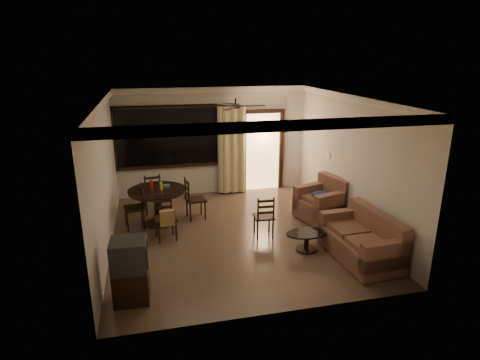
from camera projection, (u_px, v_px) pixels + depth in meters
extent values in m
plane|color=#7F6651|center=(236.00, 234.00, 8.38)|extent=(5.50, 5.50, 0.00)
plane|color=beige|center=(213.00, 141.00, 10.51)|extent=(5.00, 0.00, 5.00)
plane|color=beige|center=(280.00, 224.00, 5.40)|extent=(5.00, 0.00, 5.00)
plane|color=beige|center=(104.00, 178.00, 7.41)|extent=(0.00, 5.50, 5.50)
plane|color=beige|center=(351.00, 162.00, 8.50)|extent=(0.00, 5.50, 5.50)
plane|color=white|center=(236.00, 98.00, 7.53)|extent=(5.50, 5.50, 0.00)
cube|color=black|center=(170.00, 137.00, 10.19)|extent=(2.70, 0.04, 1.45)
cylinder|color=black|center=(173.00, 105.00, 9.89)|extent=(3.20, 0.03, 0.03)
cube|color=#FFC684|center=(263.00, 152.00, 10.87)|extent=(0.91, 0.03, 2.08)
cube|color=white|center=(328.00, 155.00, 9.50)|extent=(0.02, 0.18, 0.12)
cylinder|color=black|center=(236.00, 101.00, 7.55)|extent=(0.03, 0.03, 0.12)
cylinder|color=black|center=(236.00, 106.00, 7.58)|extent=(0.16, 0.16, 0.08)
cylinder|color=black|center=(157.00, 191.00, 8.67)|extent=(1.26, 1.26, 0.04)
cylinder|color=black|center=(158.00, 207.00, 8.79)|extent=(0.13, 0.13, 0.73)
cylinder|color=black|center=(159.00, 223.00, 8.90)|extent=(0.63, 0.63, 0.03)
cylinder|color=maroon|center=(151.00, 185.00, 8.65)|extent=(0.06, 0.06, 0.22)
cylinder|color=gold|center=(161.00, 186.00, 8.62)|extent=(0.06, 0.06, 0.18)
cube|color=#298A42|center=(166.00, 186.00, 8.85)|extent=(0.14, 0.10, 0.05)
cube|color=black|center=(134.00, 208.00, 8.55)|extent=(0.47, 0.47, 0.04)
cube|color=black|center=(196.00, 199.00, 9.06)|extent=(0.47, 0.47, 0.04)
cube|color=black|center=(165.00, 218.00, 8.01)|extent=(0.47, 0.47, 0.04)
cube|color=tan|center=(167.00, 218.00, 7.78)|extent=(0.29, 0.12, 0.32)
cube|color=black|center=(152.00, 193.00, 9.48)|extent=(0.47, 0.47, 0.04)
cube|color=black|center=(132.00, 285.00, 6.05)|extent=(0.54, 0.50, 0.53)
cube|color=black|center=(129.00, 255.00, 5.90)|extent=(0.54, 0.50, 0.47)
cube|color=black|center=(147.00, 253.00, 5.95)|extent=(0.04, 0.38, 0.32)
cube|color=#492D21|center=(359.00, 248.00, 7.30)|extent=(0.95, 1.66, 0.40)
cube|color=#492D21|center=(377.00, 229.00, 7.28)|extent=(0.29, 1.63, 0.66)
cube|color=#492D21|center=(385.00, 256.00, 6.58)|extent=(0.87, 0.23, 0.51)
cube|color=#492D21|center=(340.00, 222.00, 7.89)|extent=(0.87, 0.23, 0.51)
cube|color=#492D21|center=(358.00, 236.00, 7.21)|extent=(0.68, 1.45, 0.12)
cube|color=#492D21|center=(321.00, 209.00, 9.07)|extent=(1.15, 1.15, 0.44)
cube|color=#492D21|center=(334.00, 191.00, 9.13)|extent=(0.46, 0.95, 0.71)
cube|color=#492D21|center=(332.00, 205.00, 8.70)|extent=(0.95, 0.44, 0.55)
cube|color=#492D21|center=(311.00, 195.00, 9.31)|extent=(0.95, 0.44, 0.55)
cube|color=#492D21|center=(320.00, 199.00, 8.97)|extent=(0.82, 0.86, 0.13)
ellipsoid|color=navy|center=(320.00, 194.00, 8.94)|extent=(0.39, 0.33, 0.12)
ellipsoid|color=black|center=(307.00, 233.00, 7.60)|extent=(0.81, 0.49, 0.03)
cylinder|color=black|center=(307.00, 241.00, 7.65)|extent=(0.09, 0.09, 0.33)
cylinder|color=black|center=(306.00, 249.00, 7.70)|extent=(0.40, 0.40, 0.03)
cube|color=black|center=(264.00, 217.00, 8.18)|extent=(0.42, 0.42, 0.04)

